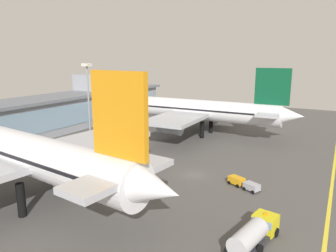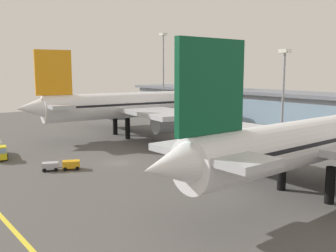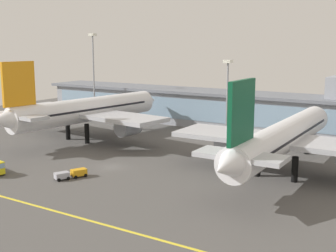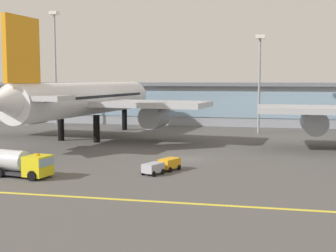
# 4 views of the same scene
# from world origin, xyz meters

# --- Properties ---
(ground_plane) EXTENTS (180.00, 180.00, 0.00)m
(ground_plane) POSITION_xyz_m (0.00, 0.00, 0.00)
(ground_plane) COLOR #514F4C
(terminal_building) EXTENTS (120.91, 14.00, 15.12)m
(terminal_building) POSITION_xyz_m (2.21, 49.50, 5.47)
(terminal_building) COLOR #9399A3
(terminal_building) RESTS_ON ground
(airliner_near_left) EXTENTS (44.35, 51.39, 19.40)m
(airliner_near_left) POSITION_xyz_m (-21.08, 16.28, 7.09)
(airliner_near_left) COLOR black
(airliner_near_left) RESTS_ON ground
(airliner_near_right) EXTENTS (39.83, 54.59, 18.21)m
(airliner_near_right) POSITION_xyz_m (28.63, 12.49, 6.66)
(airliner_near_right) COLOR black
(airliner_near_right) RESTS_ON ground
(baggage_tug_near) EXTENTS (3.76, 5.73, 1.40)m
(baggage_tug_near) POSITION_xyz_m (-1.36, -9.39, 0.79)
(baggage_tug_near) COLOR black
(baggage_tug_near) RESTS_ON ground
(apron_light_mast_west) EXTENTS (1.80, 1.80, 19.28)m
(apron_light_mast_west) POSITION_xyz_m (8.62, 32.25, 13.02)
(apron_light_mast_west) COLOR gray
(apron_light_mast_west) RESTS_ON ground
(apron_light_mast_centre) EXTENTS (1.80, 1.80, 25.90)m
(apron_light_mast_centre) POSITION_xyz_m (-37.24, 37.48, 16.71)
(apron_light_mast_centre) COLOR gray
(apron_light_mast_centre) RESTS_ON ground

